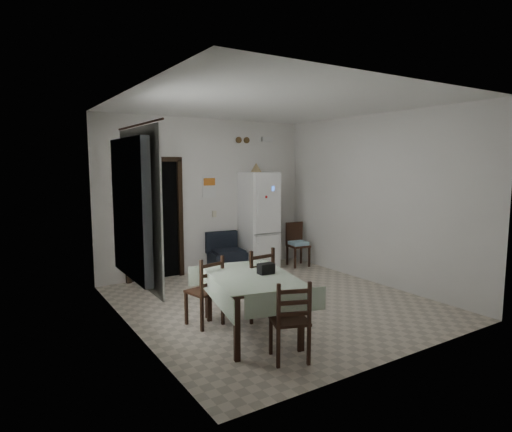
{
  "coord_description": "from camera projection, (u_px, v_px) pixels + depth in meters",
  "views": [
    {
      "loc": [
        -3.54,
        -5.09,
        2.07
      ],
      "look_at": [
        0.0,
        0.5,
        1.25
      ],
      "focal_mm": 30.0,
      "sensor_mm": 36.0,
      "label": 1
    }
  ],
  "objects": [
    {
      "name": "window_recess",
      "position": [
        131.0,
        209.0,
        4.9
      ],
      "size": [
        0.1,
        1.2,
        1.6
      ],
      "primitive_type": "cube",
      "color": "silver",
      "rests_on": "ground"
    },
    {
      "name": "calendar_image",
      "position": [
        209.0,
        182.0,
        8.09
      ],
      "size": [
        0.24,
        0.01,
        0.14
      ],
      "primitive_type": "cube",
      "color": "orange",
      "rests_on": "ground"
    },
    {
      "name": "dining_table",
      "position": [
        251.0,
        305.0,
        5.15
      ],
      "size": [
        1.22,
        1.59,
        0.74
      ],
      "primitive_type": null,
      "rotation": [
        0.0,
        0.0,
        -0.22
      ],
      "color": "#B5C9AC",
      "rests_on": "ground"
    },
    {
      "name": "wall_front",
      "position": [
        401.0,
        224.0,
        4.34
      ],
      "size": [
        4.2,
        0.02,
        2.9
      ],
      "primitive_type": null,
      "color": "silver",
      "rests_on": "ground"
    },
    {
      "name": "dining_chair_far_right",
      "position": [
        254.0,
        282.0,
        5.72
      ],
      "size": [
        0.44,
        0.44,
        0.96
      ],
      "primitive_type": null,
      "rotation": [
        0.0,
        0.0,
        3.22
      ],
      "color": "black",
      "rests_on": "ground"
    },
    {
      "name": "doorway",
      "position": [
        150.0,
        219.0,
        7.77
      ],
      "size": [
        1.06,
        0.52,
        2.22
      ],
      "color": "black",
      "rests_on": "ground"
    },
    {
      "name": "wall_left",
      "position": [
        130.0,
        215.0,
        5.11
      ],
      "size": [
        0.02,
        4.5,
        2.9
      ],
      "primitive_type": null,
      "color": "silver",
      "rests_on": "ground"
    },
    {
      "name": "corner_chair",
      "position": [
        298.0,
        245.0,
        8.62
      ],
      "size": [
        0.43,
        0.43,
        0.87
      ],
      "primitive_type": null,
      "rotation": [
        0.0,
        0.0,
        -0.14
      ],
      "color": "black",
      "rests_on": "ground"
    },
    {
      "name": "calendar",
      "position": [
        209.0,
        187.0,
        8.11
      ],
      "size": [
        0.28,
        0.02,
        0.4
      ],
      "primitive_type": "cube",
      "color": "white",
      "rests_on": "ground"
    },
    {
      "name": "ground",
      "position": [
        274.0,
        302.0,
        6.4
      ],
      "size": [
        4.5,
        4.5,
        0.0
      ],
      "primitive_type": "plane",
      "color": "#BFB19C",
      "rests_on": "ground"
    },
    {
      "name": "vent_left",
      "position": [
        239.0,
        140.0,
        8.34
      ],
      "size": [
        0.12,
        0.03,
        0.12
      ],
      "primitive_type": "cylinder",
      "rotation": [
        1.57,
        0.0,
        0.0
      ],
      "color": "brown",
      "rests_on": "ground"
    },
    {
      "name": "wall_back",
      "position": [
        207.0,
        196.0,
        8.11
      ],
      "size": [
        4.2,
        0.02,
        2.9
      ],
      "primitive_type": null,
      "color": "silver",
      "rests_on": "ground"
    },
    {
      "name": "dining_chair_near_head",
      "position": [
        289.0,
        319.0,
        4.48
      ],
      "size": [
        0.49,
        0.49,
        0.88
      ],
      "primitive_type": null,
      "rotation": [
        0.0,
        0.0,
        2.78
      ],
      "color": "black",
      "rests_on": "ground"
    },
    {
      "name": "black_bag",
      "position": [
        266.0,
        269.0,
        5.16
      ],
      "size": [
        0.2,
        0.12,
        0.13
      ],
      "primitive_type": "cube",
      "rotation": [
        0.0,
        0.0,
        -0.01
      ],
      "color": "black",
      "rests_on": "dining_table"
    },
    {
      "name": "wall_right",
      "position": [
        375.0,
        199.0,
        7.34
      ],
      "size": [
        0.02,
        4.5,
        2.9
      ],
      "primitive_type": null,
      "color": "silver",
      "rests_on": "ground"
    },
    {
      "name": "emergency_light",
      "position": [
        267.0,
        139.0,
        8.66
      ],
      "size": [
        0.25,
        0.07,
        0.09
      ],
      "primitive_type": "cube",
      "color": "white",
      "rests_on": "ground"
    },
    {
      "name": "tan_cone",
      "position": [
        256.0,
        167.0,
        8.25
      ],
      "size": [
        0.23,
        0.23,
        0.17
      ],
      "primitive_type": "cone",
      "rotation": [
        0.0,
        0.0,
        0.09
      ],
      "color": "tan",
      "rests_on": "fridge"
    },
    {
      "name": "vent_right",
      "position": [
        247.0,
        140.0,
        8.43
      ],
      "size": [
        0.12,
        0.03,
        0.12
      ],
      "primitive_type": "cylinder",
      "rotation": [
        1.57,
        0.0,
        0.0
      ],
      "color": "brown",
      "rests_on": "ground"
    },
    {
      "name": "fridge",
      "position": [
        259.0,
        220.0,
        8.42
      ],
      "size": [
        0.63,
        0.63,
        1.9
      ],
      "primitive_type": null,
      "rotation": [
        0.0,
        0.0,
        -0.02
      ],
      "color": "white",
      "rests_on": "ground"
    },
    {
      "name": "dining_chair_far_left",
      "position": [
        204.0,
        290.0,
        5.46
      ],
      "size": [
        0.46,
        0.46,
        0.91
      ],
      "primitive_type": null,
      "rotation": [
        0.0,
        0.0,
        3.35
      ],
      "color": "black",
      "rests_on": "ground"
    },
    {
      "name": "curtain",
      "position": [
        140.0,
        208.0,
        4.96
      ],
      "size": [
        0.02,
        1.45,
        1.85
      ],
      "primitive_type": "cube",
      "color": "white",
      "rests_on": "ground"
    },
    {
      "name": "navy_seat",
      "position": [
        227.0,
        253.0,
        8.11
      ],
      "size": [
        0.7,
        0.69,
        0.76
      ],
      "primitive_type": null,
      "rotation": [
        0.0,
        0.0,
        -0.14
      ],
      "color": "black",
      "rests_on": "ground"
    },
    {
      "name": "light_switch",
      "position": [
        214.0,
        214.0,
        8.22
      ],
      "size": [
        0.08,
        0.02,
        0.12
      ],
      "primitive_type": "cube",
      "color": "beige",
      "rests_on": "ground"
    },
    {
      "name": "ceiling",
      "position": [
        275.0,
        104.0,
        6.05
      ],
      "size": [
        4.2,
        4.5,
        0.02
      ],
      "primitive_type": null,
      "color": "white",
      "rests_on": "ground"
    },
    {
      "name": "curtain_rod",
      "position": [
        138.0,
        125.0,
        4.85
      ],
      "size": [
        0.02,
        1.6,
        0.02
      ],
      "primitive_type": "cylinder",
      "rotation": [
        1.57,
        0.0,
        0.0
      ],
      "color": "black",
      "rests_on": "ground"
    }
  ]
}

